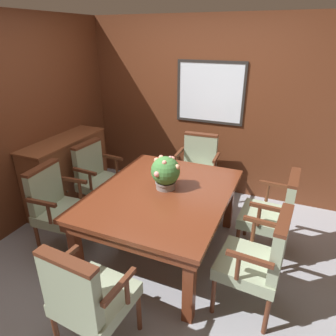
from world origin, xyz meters
TOP-DOWN VIEW (x-y plane):
  - ground_plane at (0.00, 0.00)m, footprint 14.00×14.00m
  - wall_back at (0.00, 1.78)m, footprint 7.20×0.08m
  - wall_left at (-1.67, 0.00)m, footprint 0.06×7.20m
  - dining_table at (0.16, 0.12)m, footprint 1.33×1.67m
  - chair_left_near at (-0.90, -0.25)m, footprint 0.53×0.58m
  - chair_right_far at (1.24, 0.52)m, footprint 0.52×0.57m
  - chair_head_near at (0.15, -1.13)m, footprint 0.58×0.54m
  - chair_right_near at (1.20, -0.27)m, footprint 0.53×0.58m
  - chair_left_far at (-0.92, 0.51)m, footprint 0.54×0.58m
  - chair_head_far at (0.16, 1.32)m, footprint 0.57×0.53m
  - potted_plant at (0.16, 0.20)m, footprint 0.32×0.31m
  - sideboard_cabinet at (-1.43, 0.53)m, footprint 0.43×1.27m

SIDE VIEW (x-z plane):
  - ground_plane at x=0.00m, z-range 0.00..0.00m
  - sideboard_cabinet at x=-1.43m, z-range 0.00..0.96m
  - chair_left_near at x=-0.90m, z-range 0.05..1.01m
  - chair_right_far at x=1.24m, z-range 0.05..1.01m
  - chair_head_near at x=0.15m, z-range 0.05..1.01m
  - chair_right_near at x=1.20m, z-range 0.05..1.01m
  - chair_left_far at x=-0.92m, z-range 0.05..1.01m
  - chair_head_far at x=0.16m, z-range 0.05..1.01m
  - dining_table at x=0.16m, z-range 0.28..1.01m
  - potted_plant at x=0.16m, z-range 0.74..1.09m
  - wall_left at x=-1.67m, z-range 0.00..2.45m
  - wall_back at x=0.00m, z-range 0.00..2.45m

